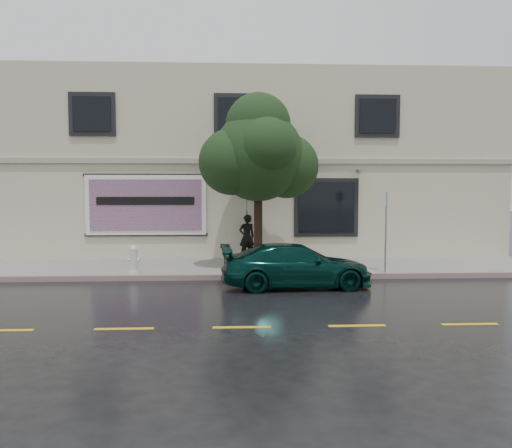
{
  "coord_description": "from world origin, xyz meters",
  "views": [
    {
      "loc": [
        -0.18,
        -12.74,
        2.61
      ],
      "look_at": [
        0.54,
        2.2,
        1.56
      ],
      "focal_mm": 35.0,
      "sensor_mm": 36.0,
      "label": 1
    }
  ],
  "objects_px": {
    "pedestrian": "(247,237)",
    "street_tree": "(258,156)",
    "car": "(296,266)",
    "fire_hydrant": "(134,260)"
  },
  "relations": [
    {
      "from": "car",
      "to": "fire_hydrant",
      "type": "xyz_separation_m",
      "value": [
        -4.56,
        1.48,
        -0.03
      ]
    },
    {
      "from": "car",
      "to": "fire_hydrant",
      "type": "distance_m",
      "value": 4.79
    },
    {
      "from": "pedestrian",
      "to": "street_tree",
      "type": "height_order",
      "value": "street_tree"
    },
    {
      "from": "street_tree",
      "to": "fire_hydrant",
      "type": "xyz_separation_m",
      "value": [
        -3.69,
        -1.08,
        -3.08
      ]
    },
    {
      "from": "car",
      "to": "street_tree",
      "type": "relative_size",
      "value": 0.81
    },
    {
      "from": "street_tree",
      "to": "pedestrian",
      "type": "bearing_deg",
      "value": 100.11
    },
    {
      "from": "pedestrian",
      "to": "car",
      "type": "bearing_deg",
      "value": 86.66
    },
    {
      "from": "pedestrian",
      "to": "street_tree",
      "type": "distance_m",
      "value": 3.21
    },
    {
      "from": "pedestrian",
      "to": "fire_hydrant",
      "type": "distance_m",
      "value": 4.4
    },
    {
      "from": "fire_hydrant",
      "to": "pedestrian",
      "type": "bearing_deg",
      "value": 44.56
    }
  ]
}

